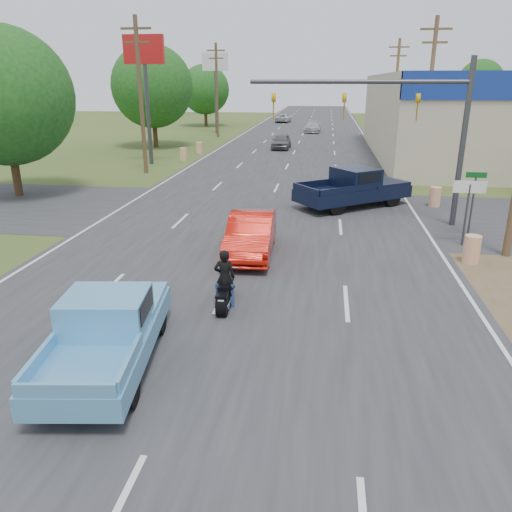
# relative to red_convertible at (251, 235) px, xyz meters

# --- Properties ---
(main_road) EXTENTS (15.00, 180.00, 0.02)m
(main_road) POSITION_rel_red_convertible_xyz_m (-0.26, 28.13, -0.74)
(main_road) COLOR #2D2D30
(main_road) RESTS_ON ground
(cross_road) EXTENTS (120.00, 10.00, 0.02)m
(cross_road) POSITION_rel_red_convertible_xyz_m (-0.26, 6.13, -0.74)
(cross_road) COLOR #2D2D30
(cross_road) RESTS_ON ground
(utility_pole_2) EXTENTS (2.00, 0.28, 10.00)m
(utility_pole_2) POSITION_rel_red_convertible_xyz_m (9.24, 19.13, 4.57)
(utility_pole_2) COLOR #4C3823
(utility_pole_2) RESTS_ON ground
(utility_pole_3) EXTENTS (2.00, 0.28, 10.00)m
(utility_pole_3) POSITION_rel_red_convertible_xyz_m (9.24, 37.13, 4.57)
(utility_pole_3) COLOR #4C3823
(utility_pole_3) RESTS_ON ground
(utility_pole_5) EXTENTS (2.00, 0.28, 10.00)m
(utility_pole_5) POSITION_rel_red_convertible_xyz_m (-9.76, 16.13, 4.57)
(utility_pole_5) COLOR #4C3823
(utility_pole_5) RESTS_ON ground
(utility_pole_6) EXTENTS (2.00, 0.28, 10.00)m
(utility_pole_6) POSITION_rel_red_convertible_xyz_m (-9.76, 40.13, 4.57)
(utility_pole_6) COLOR #4C3823
(utility_pole_6) RESTS_ON ground
(tree_0) EXTENTS (7.14, 7.14, 8.84)m
(tree_0) POSITION_rel_red_convertible_xyz_m (-14.26, 8.13, 4.51)
(tree_0) COLOR #422D19
(tree_0) RESTS_ON ground
(tree_1) EXTENTS (7.56, 7.56, 9.36)m
(tree_1) POSITION_rel_red_convertible_xyz_m (-13.76, 30.13, 4.83)
(tree_1) COLOR #422D19
(tree_1) RESTS_ON ground
(tree_2) EXTENTS (6.72, 6.72, 8.32)m
(tree_2) POSITION_rel_red_convertible_xyz_m (-14.46, 54.13, 4.20)
(tree_2) COLOR #422D19
(tree_2) RESTS_ON ground
(tree_5) EXTENTS (7.98, 7.98, 9.88)m
(tree_5) POSITION_rel_red_convertible_xyz_m (29.74, 83.13, 5.14)
(tree_5) COLOR #422D19
(tree_5) RESTS_ON ground
(tree_6) EXTENTS (8.82, 8.82, 10.92)m
(tree_6) POSITION_rel_red_convertible_xyz_m (-30.26, 83.13, 5.76)
(tree_6) COLOR #422D19
(tree_6) RESTS_ON ground
(barrel_0) EXTENTS (0.56, 0.56, 1.00)m
(barrel_0) POSITION_rel_red_convertible_xyz_m (7.74, 0.13, -0.25)
(barrel_0) COLOR orange
(barrel_0) RESTS_ON ground
(barrel_1) EXTENTS (0.56, 0.56, 1.00)m
(barrel_1) POSITION_rel_red_convertible_xyz_m (8.14, 8.63, -0.25)
(barrel_1) COLOR orange
(barrel_1) RESTS_ON ground
(barrel_2) EXTENTS (0.56, 0.56, 1.00)m
(barrel_2) POSITION_rel_red_convertible_xyz_m (-8.76, 22.13, -0.25)
(barrel_2) COLOR orange
(barrel_2) RESTS_ON ground
(barrel_3) EXTENTS (0.56, 0.56, 1.00)m
(barrel_3) POSITION_rel_red_convertible_xyz_m (-8.46, 26.13, -0.25)
(barrel_3) COLOR orange
(barrel_3) RESTS_ON ground
(pole_sign_left_near) EXTENTS (3.00, 0.35, 9.20)m
(pole_sign_left_near) POSITION_rel_red_convertible_xyz_m (-10.76, 20.13, 6.42)
(pole_sign_left_near) COLOR #3F3F44
(pole_sign_left_near) RESTS_ON ground
(pole_sign_left_far) EXTENTS (3.00, 0.35, 9.20)m
(pole_sign_left_far) POSITION_rel_red_convertible_xyz_m (-10.76, 44.13, 6.42)
(pole_sign_left_far) COLOR #3F3F44
(pole_sign_left_far) RESTS_ON ground
(lane_sign) EXTENTS (1.20, 0.08, 2.52)m
(lane_sign) POSITION_rel_red_convertible_xyz_m (7.94, 2.13, 1.15)
(lane_sign) COLOR #3F3F44
(lane_sign) RESTS_ON ground
(street_name_sign) EXTENTS (0.80, 0.08, 2.61)m
(street_name_sign) POSITION_rel_red_convertible_xyz_m (8.54, 3.63, 0.86)
(street_name_sign) COLOR #3F3F44
(street_name_sign) RESTS_ON ground
(signal_mast) EXTENTS (9.12, 0.40, 7.00)m
(signal_mast) POSITION_rel_red_convertible_xyz_m (5.56, 5.13, 4.05)
(signal_mast) COLOR #3F3F44
(signal_mast) RESTS_ON ground
(red_convertible) EXTENTS (1.77, 4.61, 1.50)m
(red_convertible) POSITION_rel_red_convertible_xyz_m (0.00, 0.00, 0.00)
(red_convertible) COLOR #BC1308
(red_convertible) RESTS_ON ground
(motorcycle) EXTENTS (0.59, 1.93, 0.98)m
(motorcycle) POSITION_rel_red_convertible_xyz_m (-0.05, -4.64, -0.32)
(motorcycle) COLOR black
(motorcycle) RESTS_ON ground
(rider) EXTENTS (0.60, 0.41, 1.60)m
(rider) POSITION_rel_red_convertible_xyz_m (-0.05, -4.60, 0.05)
(rider) COLOR black
(rider) RESTS_ON ground
(blue_pickup) EXTENTS (2.58, 5.23, 1.67)m
(blue_pickup) POSITION_rel_red_convertible_xyz_m (-2.04, -7.79, 0.09)
(blue_pickup) COLOR black
(blue_pickup) RESTS_ON ground
(navy_pickup) EXTENTS (6.06, 5.35, 1.95)m
(navy_pickup) POSITION_rel_red_convertible_xyz_m (4.11, 8.14, 0.24)
(navy_pickup) COLOR black
(navy_pickup) RESTS_ON ground
(distant_car_grey) EXTENTS (1.70, 4.09, 1.38)m
(distant_car_grey) POSITION_rel_red_convertible_xyz_m (-1.62, 30.47, -0.06)
(distant_car_grey) COLOR #58585D
(distant_car_grey) RESTS_ON ground
(distant_car_silver) EXTENTS (2.04, 4.76, 1.37)m
(distant_car_silver) POSITION_rel_red_convertible_xyz_m (0.81, 47.16, -0.07)
(distant_car_silver) COLOR #ADAEB2
(distant_car_silver) RESTS_ON ground
(distant_car_white) EXTENTS (2.34, 4.68, 1.27)m
(distant_car_white) POSITION_rel_red_convertible_xyz_m (-4.18, 62.66, -0.11)
(distant_car_white) COLOR #BABABA
(distant_car_white) RESTS_ON ground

